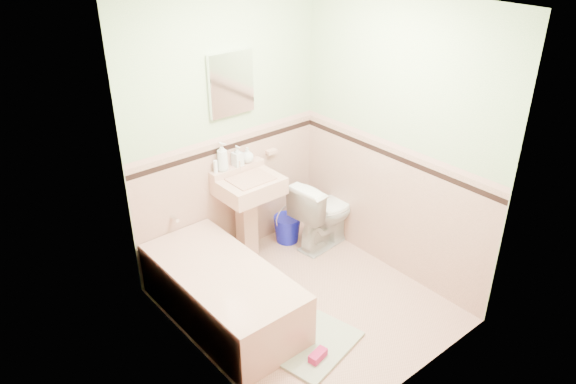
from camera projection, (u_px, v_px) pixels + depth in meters
floor at (307, 304)px, 4.78m from camera, size 2.20×2.20×0.00m
ceiling at (313, 3)px, 3.60m from camera, size 2.20×2.20×0.00m
wall_back at (227, 133)px, 4.94m from camera, size 2.50×0.00×2.50m
wall_front at (427, 234)px, 3.45m from camera, size 2.50×0.00×2.50m
wall_left at (196, 218)px, 3.62m from camera, size 0.00×2.50×2.50m
wall_right at (396, 142)px, 4.76m from camera, size 0.00×2.50×2.50m
wainscot_back at (231, 197)px, 5.23m from camera, size 2.00×0.00×2.00m
wainscot_front at (414, 315)px, 3.76m from camera, size 2.00×0.00×2.00m
wainscot_left at (204, 296)px, 3.94m from camera, size 0.00×2.20×2.20m
wainscot_right at (388, 208)px, 5.06m from camera, size 0.00×2.20×2.20m
accent_back at (229, 147)px, 4.98m from camera, size 2.00×0.00×2.00m
accent_front at (422, 251)px, 3.52m from camera, size 2.00×0.00×2.00m
accent_left at (199, 234)px, 3.70m from camera, size 0.00×2.20×2.20m
accent_right at (393, 156)px, 4.81m from camera, size 0.00×2.20×2.20m
cap_back at (228, 137)px, 4.94m from camera, size 2.00×0.00×2.00m
cap_front at (424, 237)px, 3.47m from camera, size 2.00×0.00×2.00m
cap_left at (198, 221)px, 3.65m from camera, size 0.00×2.20×2.20m
cap_right at (394, 146)px, 4.76m from camera, size 0.00×2.20×2.20m
bathtub at (223, 295)px, 4.54m from camera, size 0.70×1.50×0.45m
tub_faucet at (174, 218)px, 4.84m from camera, size 0.04×0.12×0.04m
sink at (250, 220)px, 5.18m from camera, size 0.56×0.48×0.87m
sink_faucet at (239, 166)px, 5.04m from camera, size 0.02×0.02×0.10m
medicine_cabinet at (231, 84)px, 4.73m from camera, size 0.44×0.04×0.55m
soap_dish at (271, 152)px, 5.32m from camera, size 0.11×0.06×0.04m
soap_bottle_left at (222, 157)px, 4.92m from camera, size 0.13×0.13×0.27m
soap_bottle_mid at (237, 156)px, 5.03m from camera, size 0.09×0.09×0.19m
soap_bottle_right at (247, 155)px, 5.11m from camera, size 0.12×0.12×0.15m
tube at (216, 167)px, 4.91m from camera, size 0.04×0.04×0.12m
toilet at (325, 212)px, 5.46m from camera, size 0.75×0.48×0.73m
bucket at (287, 229)px, 5.61m from camera, size 0.33×0.33×0.27m
bath_mat at (317, 346)px, 4.32m from camera, size 0.78×0.60×0.03m
shoe at (318, 356)px, 4.16m from camera, size 0.17×0.10×0.06m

